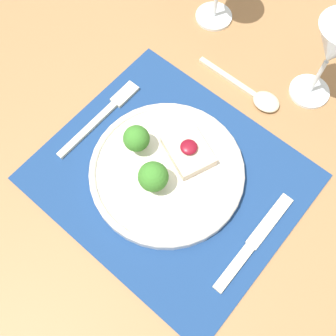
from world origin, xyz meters
The scene contains 8 objects.
ground_plane centered at (0.00, 0.00, 0.00)m, with size 8.00×8.00×0.00m, color brown.
dining_table centered at (0.00, 0.00, 0.66)m, with size 1.39×1.24×0.73m.
placemat centered at (0.00, 0.00, 0.73)m, with size 0.41×0.36×0.00m, color navy.
dinner_plate centered at (-0.01, 0.00, 0.75)m, with size 0.26×0.26×0.08m.
fork centered at (-0.17, 0.02, 0.74)m, with size 0.02×0.19×0.01m.
knife centered at (0.17, -0.01, 0.74)m, with size 0.02×0.19×0.01m.
spoon centered at (0.02, 0.22, 0.74)m, with size 0.18×0.04×0.01m.
wine_glass_near centered at (0.09, 0.30, 0.85)m, with size 0.08×0.08×0.17m.
Camera 1 is at (0.16, -0.19, 1.35)m, focal length 42.00 mm.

